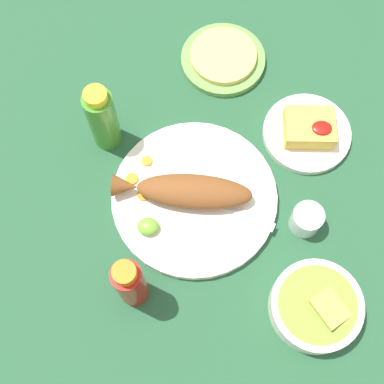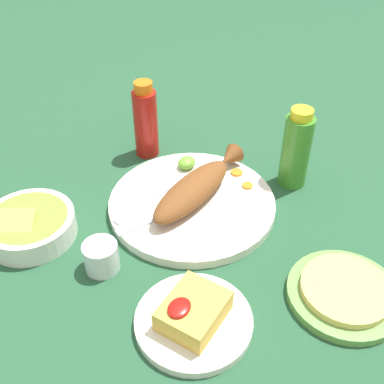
# 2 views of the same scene
# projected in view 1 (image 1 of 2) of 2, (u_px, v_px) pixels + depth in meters

# --- Properties ---
(ground_plane) EXTENTS (4.00, 4.00, 0.00)m
(ground_plane) POSITION_uv_depth(u_px,v_px,m) (192.00, 199.00, 1.02)
(ground_plane) COLOR #235133
(main_plate) EXTENTS (0.31, 0.31, 0.02)m
(main_plate) POSITION_uv_depth(u_px,v_px,m) (192.00, 198.00, 1.01)
(main_plate) COLOR white
(main_plate) RESTS_ON ground_plane
(fried_fish) EXTENTS (0.26, 0.08, 0.05)m
(fried_fish) POSITION_uv_depth(u_px,v_px,m) (184.00, 191.00, 0.98)
(fried_fish) COLOR brown
(fried_fish) RESTS_ON main_plate
(fork_near) EXTENTS (0.17, 0.09, 0.00)m
(fork_near) POSITION_uv_depth(u_px,v_px,m) (232.00, 211.00, 0.99)
(fork_near) COLOR silver
(fork_near) RESTS_ON main_plate
(fork_far) EXTENTS (0.18, 0.05, 0.00)m
(fork_far) POSITION_uv_depth(u_px,v_px,m) (217.00, 230.00, 0.97)
(fork_far) COLOR silver
(fork_far) RESTS_ON main_plate
(carrot_slice_near) EXTENTS (0.02, 0.02, 0.00)m
(carrot_slice_near) POSITION_uv_depth(u_px,v_px,m) (145.00, 161.00, 1.02)
(carrot_slice_near) COLOR orange
(carrot_slice_near) RESTS_ON main_plate
(carrot_slice_mid) EXTENTS (0.02, 0.02, 0.00)m
(carrot_slice_mid) POSITION_uv_depth(u_px,v_px,m) (130.00, 179.00, 1.01)
(carrot_slice_mid) COLOR orange
(carrot_slice_mid) RESTS_ON main_plate
(carrot_slice_far) EXTENTS (0.02, 0.02, 0.00)m
(carrot_slice_far) POSITION_uv_depth(u_px,v_px,m) (141.00, 193.00, 1.00)
(carrot_slice_far) COLOR orange
(carrot_slice_far) RESTS_ON main_plate
(lime_wedge_main) EXTENTS (0.04, 0.03, 0.02)m
(lime_wedge_main) POSITION_uv_depth(u_px,v_px,m) (145.00, 226.00, 0.97)
(lime_wedge_main) COLOR #6BB233
(lime_wedge_main) RESTS_ON main_plate
(hot_sauce_bottle_red) EXTENTS (0.05, 0.05, 0.17)m
(hot_sauce_bottle_red) POSITION_uv_depth(u_px,v_px,m) (127.00, 283.00, 0.88)
(hot_sauce_bottle_red) COLOR #B21914
(hot_sauce_bottle_red) RESTS_ON ground_plane
(hot_sauce_bottle_green) EXTENTS (0.06, 0.06, 0.17)m
(hot_sauce_bottle_green) POSITION_uv_depth(u_px,v_px,m) (100.00, 118.00, 0.99)
(hot_sauce_bottle_green) COLOR #3D8428
(hot_sauce_bottle_green) RESTS_ON ground_plane
(salt_cup) EXTENTS (0.06, 0.06, 0.05)m
(salt_cup) POSITION_uv_depth(u_px,v_px,m) (304.00, 220.00, 0.98)
(salt_cup) COLOR silver
(salt_cup) RESTS_ON ground_plane
(side_plate_fries) EXTENTS (0.17, 0.17, 0.01)m
(side_plate_fries) POSITION_uv_depth(u_px,v_px,m) (304.00, 133.00, 1.06)
(side_plate_fries) COLOR white
(side_plate_fries) RESTS_ON ground_plane
(fries_pile) EXTENTS (0.10, 0.08, 0.04)m
(fries_pile) POSITION_uv_depth(u_px,v_px,m) (307.00, 127.00, 1.03)
(fries_pile) COLOR gold
(fries_pile) RESTS_ON side_plate_fries
(guacamole_bowl) EXTENTS (0.16, 0.16, 0.05)m
(guacamole_bowl) POSITION_uv_depth(u_px,v_px,m) (313.00, 306.00, 0.92)
(guacamole_bowl) COLOR white
(guacamole_bowl) RESTS_ON ground_plane
(tortilla_plate) EXTENTS (0.18, 0.18, 0.01)m
(tortilla_plate) POSITION_uv_depth(u_px,v_px,m) (221.00, 59.00, 1.12)
(tortilla_plate) COLOR #6B9E4C
(tortilla_plate) RESTS_ON ground_plane
(tortilla_stack) EXTENTS (0.14, 0.14, 0.01)m
(tortilla_stack) POSITION_uv_depth(u_px,v_px,m) (221.00, 56.00, 1.11)
(tortilla_stack) COLOR #E0C666
(tortilla_stack) RESTS_ON tortilla_plate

